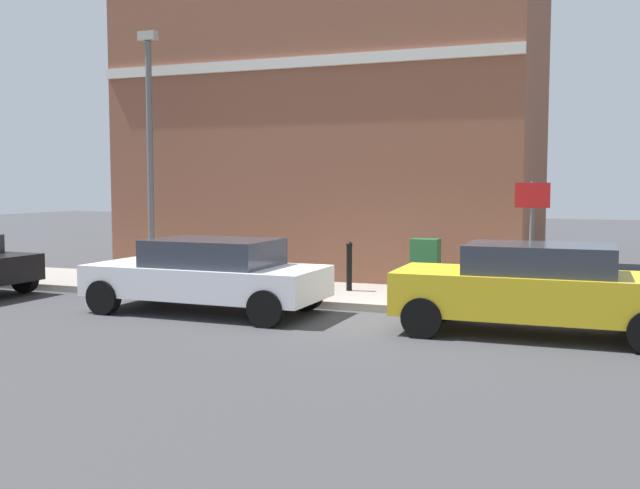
% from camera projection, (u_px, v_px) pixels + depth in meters
% --- Properties ---
extents(ground, '(80.00, 80.00, 0.00)m').
position_uv_depth(ground, '(387.00, 318.00, 13.11)').
color(ground, '#38383A').
extents(sidewalk, '(2.72, 30.00, 0.15)m').
position_uv_depth(sidewalk, '(158.00, 285.00, 16.94)').
color(sidewalk, gray).
rests_on(sidewalk, ground).
extents(corner_building, '(7.34, 10.26, 9.09)m').
position_uv_depth(corner_building, '(346.00, 106.00, 20.19)').
color(corner_building, brown).
rests_on(corner_building, ground).
extents(car_yellow, '(1.85, 4.38, 1.46)m').
position_uv_depth(car_yellow, '(536.00, 287.00, 11.56)').
color(car_yellow, gold).
rests_on(car_yellow, ground).
extents(car_white, '(2.02, 4.44, 1.38)m').
position_uv_depth(car_white, '(208.00, 274.00, 13.62)').
color(car_white, silver).
rests_on(car_white, ground).
extents(utility_cabinet, '(0.46, 0.61, 1.15)m').
position_uv_depth(utility_cabinet, '(425.00, 269.00, 14.75)').
color(utility_cabinet, '#1E4C28').
rests_on(utility_cabinet, sidewalk).
extents(bollard_near_cabinet, '(0.14, 0.14, 1.04)m').
position_uv_depth(bollard_near_cabinet, '(349.00, 264.00, 15.42)').
color(bollard_near_cabinet, black).
rests_on(bollard_near_cabinet, sidewalk).
extents(bollard_far_kerb, '(0.14, 0.14, 1.04)m').
position_uv_depth(bollard_far_kerb, '(239.00, 267.00, 14.91)').
color(bollard_far_kerb, black).
rests_on(bollard_far_kerb, sidewalk).
extents(street_sign, '(0.08, 0.60, 2.30)m').
position_uv_depth(street_sign, '(532.00, 226.00, 12.89)').
color(street_sign, '#59595B').
rests_on(street_sign, sidewalk).
extents(lamppost, '(0.20, 0.44, 5.72)m').
position_uv_depth(lamppost, '(150.00, 145.00, 16.95)').
color(lamppost, '#59595B').
rests_on(lamppost, sidewalk).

